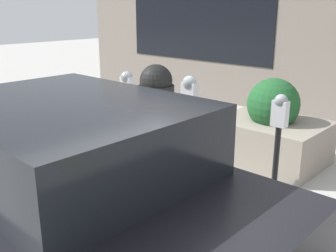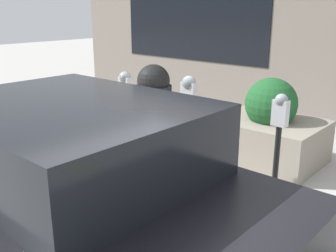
% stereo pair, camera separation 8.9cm
% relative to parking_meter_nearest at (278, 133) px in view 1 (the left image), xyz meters
% --- Properties ---
extents(ground_plane, '(40.00, 40.00, 0.00)m').
position_rel_parking_meter_nearest_xyz_m(ground_plane, '(1.14, 0.54, -0.92)').
color(ground_plane, beige).
extents(curb_strip, '(13.50, 0.16, 0.04)m').
position_rel_parking_meter_nearest_xyz_m(curb_strip, '(1.14, 0.62, -0.90)').
color(curb_strip, gold).
rests_on(curb_strip, ground_plane).
extents(building_facade, '(13.50, 0.17, 3.64)m').
position_rel_parking_meter_nearest_xyz_m(building_facade, '(1.14, -3.93, 0.91)').
color(building_facade, slate).
rests_on(building_facade, ground_plane).
extents(parking_meter_nearest, '(0.15, 0.13, 1.31)m').
position_rel_parking_meter_nearest_xyz_m(parking_meter_nearest, '(0.00, 0.00, 0.00)').
color(parking_meter_nearest, black).
rests_on(parking_meter_nearest, ground_plane).
extents(parking_meter_second, '(0.19, 0.16, 1.36)m').
position_rel_parking_meter_nearest_xyz_m(parking_meter_second, '(1.13, 0.03, 0.09)').
color(parking_meter_second, black).
rests_on(parking_meter_second, ground_plane).
extents(parking_meter_middle, '(0.19, 0.16, 1.29)m').
position_rel_parking_meter_nearest_xyz_m(parking_meter_middle, '(2.28, -0.01, 0.06)').
color(parking_meter_middle, black).
rests_on(parking_meter_middle, ground_plane).
extents(planter_box, '(1.42, 1.15, 1.20)m').
position_rel_parking_meter_nearest_xyz_m(planter_box, '(0.77, -1.34, -0.47)').
color(planter_box, gray).
rests_on(planter_box, ground_plane).
extents(parked_car_front, '(3.82, 1.83, 1.46)m').
position_rel_parking_meter_nearest_xyz_m(parked_car_front, '(0.85, 1.96, -0.16)').
color(parked_car_front, black).
rests_on(parked_car_front, ground_plane).
extents(trash_bin, '(0.58, 0.58, 1.26)m').
position_rel_parking_meter_nearest_xyz_m(trash_bin, '(2.58, -0.89, -0.28)').
color(trash_bin, black).
rests_on(trash_bin, ground_plane).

